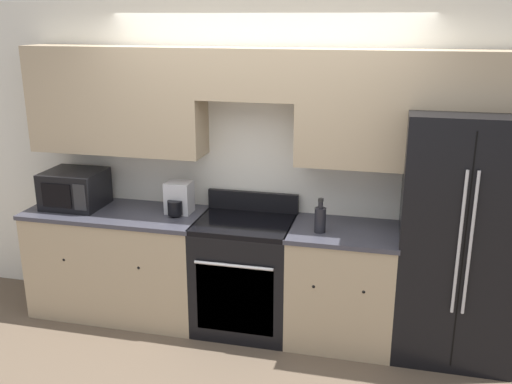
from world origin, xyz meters
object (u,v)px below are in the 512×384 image
Objects in this scene: refrigerator at (458,235)px; microwave at (75,189)px; oven_range at (245,274)px; bottle at (320,219)px.

refrigerator reaches higher than microwave.
oven_range is at bearing -177.18° from refrigerator.
microwave is 2.10m from bottle.
refrigerator is 1.02m from bottle.
bottle is at bearing -170.45° from refrigerator.
oven_range is 1.67m from refrigerator.
oven_range is 2.28× the size of microwave.
oven_range is 0.83m from bottle.
microwave is at bearing 178.76° from oven_range.
refrigerator is at bearing 9.55° from bottle.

